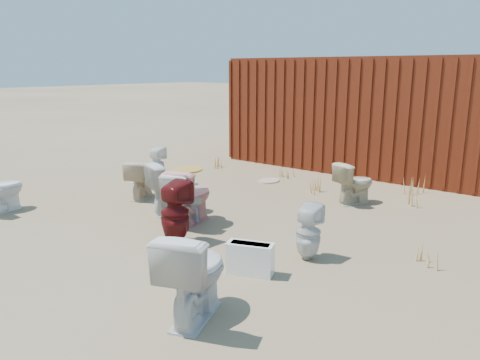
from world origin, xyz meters
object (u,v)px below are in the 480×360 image
Objects in this scene: toilet_back_e at (308,232)px; shipping_container at (370,114)px; toilet_front_c at (174,188)px; loose_tank at (250,259)px; toilet_back_beige_left at (141,179)px; toilet_front_pink at (190,196)px; toilet_back_a at (157,164)px; toilet_back_beige_right at (354,183)px; toilet_front_e at (194,273)px; toilet_front_a at (0,189)px; toilet_front_maroon at (175,213)px; toilet_back_yellowlid at (188,198)px.

shipping_container is at bearing -79.32° from toilet_back_e.
toilet_front_c is 1.60× the size of loose_tank.
toilet_front_c reaches higher than toilet_back_beige_left.
toilet_front_pink is 2.78m from toilet_back_a.
toilet_back_a is 3.87m from toilet_back_beige_right.
toilet_back_e is (0.11, 1.78, -0.09)m from toilet_front_e.
toilet_front_e is 1.07m from loose_tank.
toilet_front_a is at bearing -114.13° from shipping_container.
toilet_back_beige_left is at bearing 55.54° from toilet_back_beige_right.
toilet_front_c is (-0.85, -5.14, -0.80)m from shipping_container.
toilet_front_e reaches higher than loose_tank.
toilet_front_e reaches higher than toilet_front_maroon.
toilet_front_e reaches higher than toilet_front_c.
toilet_front_c is (2.18, 1.62, 0.04)m from toilet_front_a.
toilet_front_pink is 1.18× the size of toilet_back_beige_right.
toilet_back_e is at bearing 49.32° from loose_tank.
shipping_container is 4.79m from toilet_back_a.
toilet_back_a is 4.62m from toilet_back_e.
toilet_front_e reaches higher than toilet_back_a.
toilet_front_c is 2.93m from toilet_back_beige_right.
loose_tank is (4.08, -2.30, -0.16)m from toilet_back_a.
toilet_front_pink reaches higher than toilet_back_yellowlid.
toilet_front_maroon is 1.89m from toilet_front_e.
toilet_front_e is (1.88, -1.86, 0.02)m from toilet_front_pink.
toilet_front_a reaches higher than loose_tank.
shipping_container reaches higher than toilet_front_a.
loose_tank is (2.23, -1.02, -0.22)m from toilet_front_c.
toilet_front_a is at bearing 65.37° from toilet_back_beige_right.
toilet_front_maroon is 2.29m from toilet_back_beige_left.
toilet_front_maroon is 3.51m from toilet_back_a.
toilet_back_e is at bearing 167.08° from toilet_back_yellowlid.
toilet_back_a is (-1.85, 1.28, -0.06)m from toilet_front_c.
toilet_front_e is 1.08× the size of toilet_back_yellowlid.
toilet_back_beige_left is 0.85× the size of toilet_back_yellowlid.
toilet_front_pink reaches higher than toilet_front_maroon.
toilet_front_c reaches higher than toilet_back_e.
toilet_back_a is (-4.24, 3.33, -0.09)m from toilet_front_e.
loose_tank is at bearing -179.10° from toilet_front_a.
shipping_container is 5.33m from toilet_back_beige_left.
toilet_back_a is 1.29m from toilet_back_beige_left.
toilet_front_pink is 0.79m from toilet_front_maroon.
shipping_container is at bearing -99.42° from toilet_front_e.
toilet_back_a is at bearing -25.95° from toilet_back_e.
toilet_front_c is 2.25m from toilet_back_a.
loose_tank is (3.31, -1.26, -0.16)m from toilet_back_beige_left.
shipping_container is 7.46m from toilet_front_a.
toilet_back_beige_right is at bearing -109.99° from toilet_front_c.
toilet_front_e is at bearing 129.90° from toilet_back_a.
toilet_back_beige_right reaches higher than toilet_back_beige_left.
toilet_back_beige_right reaches higher than toilet_back_a.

